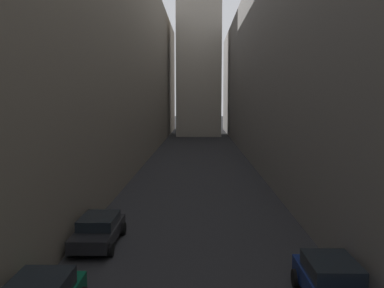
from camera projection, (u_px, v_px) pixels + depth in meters
ground_plane at (198, 168)px, 40.78m from camera, size 264.00×264.00×0.00m
building_block_left at (65, 58)px, 41.90m from camera, size 15.30×108.00×21.41m
building_block_right at (322, 68)px, 41.55m from camera, size 13.43×108.00×19.37m
parked_car_left_far at (99, 230)px, 19.17m from camera, size 1.91×4.29×1.32m
parked_car_right_far at (331, 282)px, 13.50m from camera, size 1.88×3.92×1.49m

